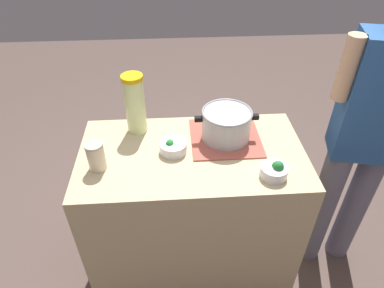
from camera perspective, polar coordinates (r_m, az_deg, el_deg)
The scene contains 9 objects.
ground_plane at distance 2.39m, azimuth 0.00°, elevation -18.98°, with size 8.00×8.00×0.00m, color brown.
counter_slab at distance 2.01m, azimuth 0.00°, elevation -11.72°, with size 1.13×0.62×0.94m, color #C9B586.
dish_cloth at distance 1.78m, azimuth 5.63°, elevation 1.08°, with size 0.36×0.35×0.01m, color #B35648.
cooking_pot at distance 1.72m, azimuth 5.80°, elevation 3.38°, with size 0.32×0.25×0.16m.
lemonade_pitcher at distance 1.76m, azimuth -9.59°, elevation 6.67°, with size 0.11×0.11×0.32m.
mason_jar at distance 1.61m, azimuth -15.87°, elevation -1.98°, with size 0.09×0.09×0.14m.
broccoli_bowl_front at distance 1.58m, azimuth 13.75°, elevation -4.32°, with size 0.13×0.13×0.09m.
broccoli_bowl_center at distance 1.67m, azimuth -3.27°, elevation -0.48°, with size 0.13×0.13×0.07m.
person_cook at distance 1.95m, azimuth 27.09°, elevation 0.41°, with size 0.50×0.27×1.71m.
Camera 1 is at (-0.09, -1.29, 2.01)m, focal length 31.66 mm.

